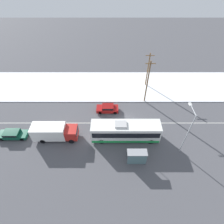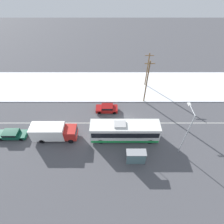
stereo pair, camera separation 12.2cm
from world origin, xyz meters
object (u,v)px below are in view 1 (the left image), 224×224
(parked_car_near_truck, at_px, (12,134))
(utility_pole_roadside, at_px, (147,82))
(pedestrian_at_stop, at_px, (136,152))
(box_truck, at_px, (54,132))
(bus_shelter, at_px, (137,157))
(utility_pole_snowlot, at_px, (148,69))
(streetlamp, at_px, (188,128))
(sedan_car, at_px, (107,108))
(city_bus, at_px, (125,131))

(parked_car_near_truck, height_order, utility_pole_roadside, utility_pole_roadside)
(pedestrian_at_stop, bearing_deg, box_truck, 165.61)
(box_truck, distance_m, bus_shelter, 13.73)
(bus_shelter, xyz_separation_m, utility_pole_snowlot, (4.06, 19.58, 2.34))
(box_truck, relative_size, streetlamp, 0.88)
(box_truck, distance_m, sedan_car, 10.70)
(city_bus, height_order, pedestrian_at_stop, city_bus)
(utility_pole_roadside, bearing_deg, box_truck, -149.69)
(box_truck, relative_size, parked_car_near_truck, 1.53)
(sedan_car, bearing_deg, bus_shelter, 111.89)
(sedan_car, height_order, pedestrian_at_stop, pedestrian_at_stop)
(streetlamp, relative_size, utility_pole_snowlot, 1.07)
(city_bus, distance_m, pedestrian_at_stop, 3.76)
(utility_pole_roadside, bearing_deg, pedestrian_at_stop, -103.31)
(box_truck, distance_m, utility_pole_snowlot, 22.79)
(streetlamp, bearing_deg, city_bus, 164.73)
(bus_shelter, distance_m, streetlamp, 8.08)
(parked_car_near_truck, relative_size, streetlamp, 0.58)
(parked_car_near_truck, bearing_deg, city_bus, -0.50)
(sedan_car, relative_size, pedestrian_at_stop, 2.58)
(utility_pole_snowlot, bearing_deg, box_truck, -138.57)
(city_bus, distance_m, bus_shelter, 4.85)
(parked_car_near_truck, height_order, streetlamp, streetlamp)
(utility_pole_roadside, relative_size, utility_pole_snowlot, 1.18)
(box_truck, relative_size, utility_pole_roadside, 0.80)
(bus_shelter, relative_size, streetlamp, 0.35)
(city_bus, distance_m, utility_pole_roadside, 10.74)
(sedan_car, bearing_deg, box_truck, 36.94)
(pedestrian_at_stop, relative_size, utility_pole_roadside, 0.18)
(streetlamp, bearing_deg, utility_pole_snowlot, 99.43)
(city_bus, xyz_separation_m, utility_pole_snowlot, (5.45, 14.94, 2.31))
(box_truck, relative_size, utility_pole_snowlot, 0.94)
(utility_pole_roadside, height_order, utility_pole_snowlot, utility_pole_roadside)
(streetlamp, bearing_deg, sedan_car, 142.73)
(city_bus, bearing_deg, box_truck, -179.72)
(sedan_car, height_order, streetlamp, streetlamp)
(parked_car_near_truck, xyz_separation_m, streetlamp, (26.97, -2.43, 4.39))
(sedan_car, relative_size, utility_pole_roadside, 0.46)
(pedestrian_at_stop, xyz_separation_m, utility_pole_roadside, (3.00, 12.69, 3.73))
(city_bus, height_order, box_truck, city_bus)
(streetlamp, relative_size, utility_pole_roadside, 0.91)
(bus_shelter, bearing_deg, utility_pole_snowlot, 78.30)
(streetlamp, bearing_deg, utility_pole_roadside, 108.44)
(city_bus, distance_m, utility_pole_snowlot, 16.07)
(sedan_car, xyz_separation_m, utility_pole_snowlot, (8.47, 8.59, 3.25))
(city_bus, xyz_separation_m, parked_car_near_truck, (-18.66, 0.16, -0.98))
(utility_pole_roadside, bearing_deg, sedan_car, -158.51)
(streetlamp, bearing_deg, bus_shelter, -161.08)
(parked_car_near_truck, relative_size, utility_pole_roadside, 0.52)
(box_truck, height_order, utility_pole_roadside, utility_pole_roadside)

